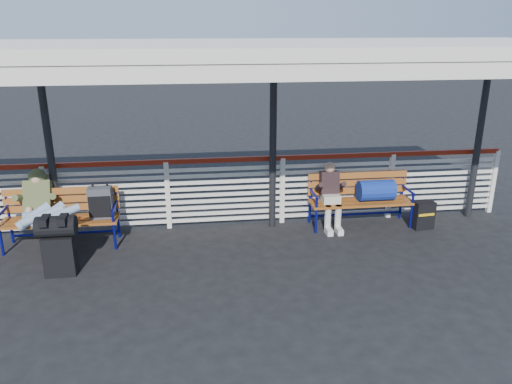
{
  "coord_description": "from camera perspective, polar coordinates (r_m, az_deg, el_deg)",
  "views": [
    {
      "loc": [
        0.45,
        -6.33,
        3.41
      ],
      "look_at": [
        1.41,
        1.0,
        0.9
      ],
      "focal_mm": 35.0,
      "sensor_mm": 36.0,
      "label": 1
    }
  ],
  "objects": [
    {
      "name": "luggage_stack",
      "position": [
        7.56,
        -21.66,
        -5.45
      ],
      "size": [
        0.54,
        0.3,
        0.89
      ],
      "rotation": [
        0.0,
        0.0,
        0.01
      ],
      "color": "black",
      "rests_on": "ground"
    },
    {
      "name": "ground",
      "position": [
        7.21,
        -10.32,
        -9.85
      ],
      "size": [
        60.0,
        60.0,
        0.0
      ],
      "primitive_type": "plane",
      "color": "black",
      "rests_on": "ground"
    },
    {
      "name": "suitcase_side",
      "position": [
        9.15,
        18.59,
        -2.54
      ],
      "size": [
        0.37,
        0.25,
        0.49
      ],
      "rotation": [
        0.0,
        0.0,
        0.12
      ],
      "color": "black",
      "rests_on": "ground"
    },
    {
      "name": "bench_left",
      "position": [
        8.43,
        -19.91,
        -1.81
      ],
      "size": [
        1.8,
        0.56,
        0.97
      ],
      "color": "#A0661F",
      "rests_on": "ground"
    },
    {
      "name": "canopy",
      "position": [
        7.22,
        -11.48,
        15.44
      ],
      "size": [
        12.6,
        3.6,
        3.16
      ],
      "color": "silver",
      "rests_on": "ground"
    },
    {
      "name": "bench_right",
      "position": [
        8.94,
        12.75,
        -0.03
      ],
      "size": [
        1.8,
        0.56,
        0.92
      ],
      "color": "#A0661F",
      "rests_on": "ground"
    },
    {
      "name": "companion_person",
      "position": [
        8.71,
        8.54,
        -0.34
      ],
      "size": [
        0.32,
        0.66,
        1.15
      ],
      "color": "beige",
      "rests_on": "ground"
    },
    {
      "name": "traveler_man",
      "position": [
        8.18,
        -23.11,
        -1.98
      ],
      "size": [
        0.93,
        1.64,
        0.77
      ],
      "color": "#8B9ABC",
      "rests_on": "ground"
    },
    {
      "name": "fence",
      "position": [
        8.69,
        -10.07,
        -0.01
      ],
      "size": [
        12.08,
        0.08,
        1.24
      ],
      "color": "silver",
      "rests_on": "ground"
    }
  ]
}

